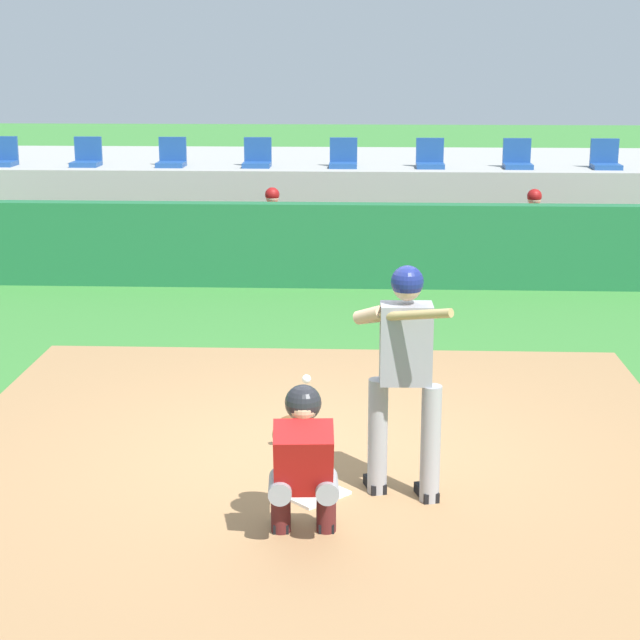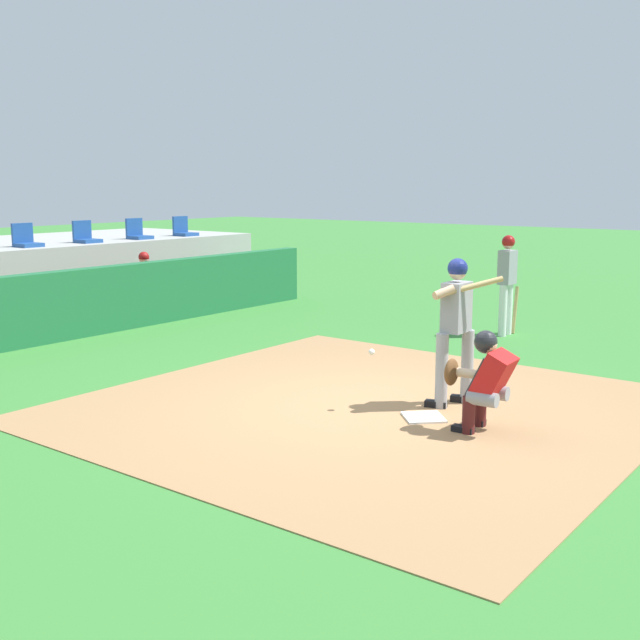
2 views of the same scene
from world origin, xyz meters
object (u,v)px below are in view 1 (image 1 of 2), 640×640
object	(u,v)px
home_plate	(311,492)
dugout_player_1	(534,232)
stadium_seat_4	(343,159)
stadium_seat_1	(87,158)
stadium_seat_5	(430,159)
catcher_crouched	(302,457)
stadium_seat_7	(605,160)
stadium_seat_0	(3,157)
stadium_seat_2	(172,158)
stadium_seat_6	(517,160)
stadium_seat_3	(257,159)
batter_at_plate	(404,368)
dugout_player_0	(272,230)

from	to	relation	value
home_plate	dugout_player_1	world-z (taller)	dugout_player_1
dugout_player_1	stadium_seat_4	distance (m)	3.64
stadium_seat_1	stadium_seat_5	bearing A→B (deg)	0.00
catcher_crouched	stadium_seat_1	world-z (taller)	stadium_seat_1
catcher_crouched	stadium_seat_7	world-z (taller)	stadium_seat_7
dugout_player_1	stadium_seat_0	bearing A→B (deg)	166.80
stadium_seat_2	stadium_seat_4	xyz separation A→B (m)	(2.89, 0.00, 0.00)
home_plate	stadium_seat_0	bearing A→B (deg)	119.58
stadium_seat_0	stadium_seat_1	bearing A→B (deg)	0.00
catcher_crouched	stadium_seat_1	distance (m)	11.77
stadium_seat_0	stadium_seat_7	world-z (taller)	same
stadium_seat_0	stadium_seat_7	size ratio (longest dim) A/B	1.00
stadium_seat_1	stadium_seat_5	size ratio (longest dim) A/B	1.00
home_plate	stadium_seat_6	distance (m)	10.69
catcher_crouched	stadium_seat_7	distance (m)	11.79
home_plate	stadium_seat_6	bearing A→B (deg)	74.16
stadium_seat_1	stadium_seat_7	distance (m)	8.67
home_plate	stadium_seat_5	xyz separation A→B (m)	(1.44, 10.18, 1.51)
stadium_seat_1	stadium_seat_7	bearing A→B (deg)	0.00
home_plate	stadium_seat_4	bearing A→B (deg)	90.00
catcher_crouched	stadium_seat_1	size ratio (longest dim) A/B	3.73
home_plate	stadium_seat_7	world-z (taller)	stadium_seat_7
stadium_seat_1	stadium_seat_5	xyz separation A→B (m)	(5.78, 0.00, 0.00)
stadium_seat_0	catcher_crouched	bearing A→B (deg)	-62.19
stadium_seat_3	stadium_seat_4	distance (m)	1.44
stadium_seat_1	stadium_seat_3	size ratio (longest dim) A/B	1.00
batter_at_plate	dugout_player_1	world-z (taller)	batter_at_plate
stadium_seat_7	stadium_seat_6	bearing A→B (deg)	180.00
stadium_seat_2	stadium_seat_6	distance (m)	5.78
batter_at_plate	stadium_seat_0	xyz separation A→B (m)	(-6.47, 10.19, 0.50)
catcher_crouched	stadium_seat_1	xyz separation A→B (m)	(-4.31, 10.91, 0.93)
dugout_player_1	stadium_seat_7	xyz separation A→B (m)	(1.44, 2.03, 0.86)
stadium_seat_0	stadium_seat_4	size ratio (longest dim) A/B	1.00
stadium_seat_2	stadium_seat_7	world-z (taller)	same
stadium_seat_3	stadium_seat_7	world-z (taller)	same
batter_at_plate	stadium_seat_0	bearing A→B (deg)	122.40
dugout_player_1	stadium_seat_3	bearing A→B (deg)	154.89
dugout_player_1	stadium_seat_6	bearing A→B (deg)	90.23
stadium_seat_3	stadium_seat_4	bearing A→B (deg)	0.00
dugout_player_0	dugout_player_1	size ratio (longest dim) A/B	1.00
home_plate	dugout_player_1	bearing A→B (deg)	70.42
stadium_seat_4	stadium_seat_6	world-z (taller)	same
stadium_seat_4	stadium_seat_6	xyz separation A→B (m)	(2.89, 0.00, 0.00)
dugout_player_1	stadium_seat_5	xyz separation A→B (m)	(-1.45, 2.03, 0.86)
stadium_seat_1	stadium_seat_3	world-z (taller)	same
stadium_seat_3	stadium_seat_0	bearing A→B (deg)	180.00
stadium_seat_1	stadium_seat_6	bearing A→B (deg)	0.00
stadium_seat_6	dugout_player_1	bearing A→B (deg)	-89.77
dugout_player_1	stadium_seat_7	size ratio (longest dim) A/B	2.71
dugout_player_0	stadium_seat_1	size ratio (longest dim) A/B	2.71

